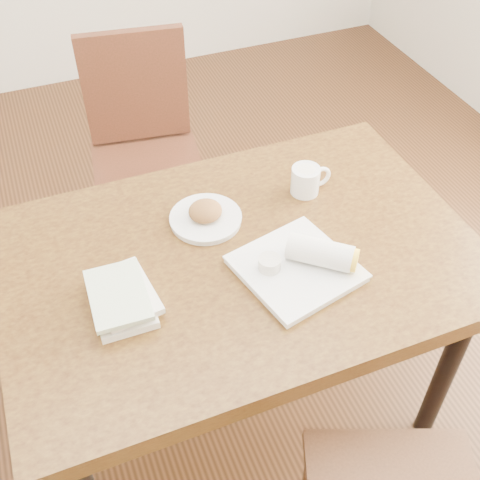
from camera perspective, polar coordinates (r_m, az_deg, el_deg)
name	(u,v)px	position (r m, az deg, el deg)	size (l,w,h in m)	color
ground	(240,399)	(2.24, 0.00, -14.88)	(4.00, 5.00, 0.01)	#472814
table	(240,272)	(1.70, 0.00, -3.09)	(1.30, 0.87, 0.75)	brown
chair_far	(144,142)	(2.43, -9.11, 9.20)	(0.48, 0.48, 0.95)	#4C2215
plate_scone	(206,216)	(1.72, -3.28, 2.30)	(0.21, 0.21, 0.07)	white
coffee_mug	(307,180)	(1.82, 6.33, 5.72)	(0.13, 0.09, 0.09)	white
plate_burrito	(304,263)	(1.58, 6.07, -2.20)	(0.34, 0.34, 0.09)	white
book_stack	(122,298)	(1.53, -11.16, -5.37)	(0.17, 0.22, 0.05)	white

